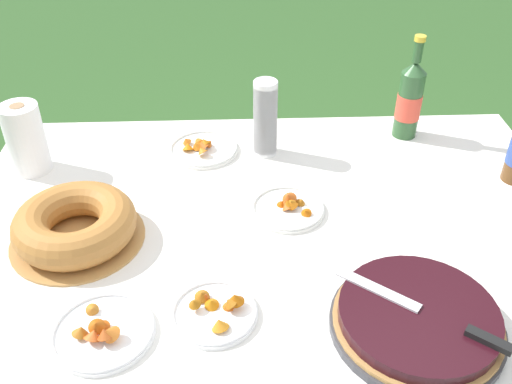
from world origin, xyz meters
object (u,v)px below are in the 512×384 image
object	(u,v)px
berry_tart	(417,320)
snack_plate_right	(102,331)
cup_stack	(266,119)
paper_towel_roll	(26,139)
cider_bottle_green	(410,100)
bundt_cake	(75,225)
serving_knife	(434,315)
snack_plate_near	(215,311)
snack_plate_far	(288,208)
snack_plate_left	(203,148)

from	to	relation	value
berry_tart	snack_plate_right	world-z (taller)	berry_tart
berry_tart	cup_stack	bearing A→B (deg)	111.32
cup_stack	paper_towel_roll	world-z (taller)	cup_stack
berry_tart	cider_bottle_green	bearing A→B (deg)	77.52
bundt_cake	serving_knife	bearing A→B (deg)	-23.07
berry_tart	snack_plate_near	distance (m)	0.43
snack_plate_far	paper_towel_roll	bearing A→B (deg)	162.45
snack_plate_near	snack_plate_left	distance (m)	0.67
berry_tart	cider_bottle_green	distance (m)	0.83
snack_plate_left	snack_plate_far	world-z (taller)	snack_plate_far
snack_plate_left	paper_towel_roll	bearing A→B (deg)	-171.16
cup_stack	snack_plate_near	size ratio (longest dim) A/B	1.27
cup_stack	snack_plate_near	xyz separation A→B (m)	(-0.15, -0.66, -0.11)
berry_tart	snack_plate_left	xyz separation A→B (m)	(-0.47, 0.73, -0.02)
snack_plate_near	snack_plate_far	xyz separation A→B (m)	(0.19, 0.36, -0.00)
snack_plate_near	snack_plate_right	xyz separation A→B (m)	(-0.23, -0.05, -0.00)
serving_knife	snack_plate_near	distance (m)	0.45
cup_stack	snack_plate_left	size ratio (longest dim) A/B	1.12
berry_tart	snack_plate_right	distance (m)	0.66
serving_knife	snack_plate_right	size ratio (longest dim) A/B	1.42
berry_tart	snack_plate_left	world-z (taller)	berry_tart
snack_plate_near	snack_plate_right	world-z (taller)	snack_plate_right
bundt_cake	snack_plate_right	distance (m)	0.33
cup_stack	snack_plate_left	world-z (taller)	cup_stack
serving_knife	paper_towel_roll	size ratio (longest dim) A/B	1.46
berry_tart	bundt_cake	world-z (taller)	bundt_cake
bundt_cake	snack_plate_near	bearing A→B (deg)	-37.20
bundt_cake	snack_plate_left	xyz separation A→B (m)	(0.30, 0.41, -0.04)
serving_knife	cup_stack	bearing A→B (deg)	-29.12
snack_plate_right	snack_plate_far	size ratio (longest dim) A/B	1.10
cup_stack	snack_plate_near	distance (m)	0.68
serving_knife	bundt_cake	distance (m)	0.86
serving_knife	snack_plate_far	xyz separation A→B (m)	(-0.26, 0.43, -0.05)
cup_stack	paper_towel_roll	size ratio (longest dim) A/B	1.14
cider_bottle_green	paper_towel_roll	size ratio (longest dim) A/B	1.58
serving_knife	bundt_cake	bearing A→B (deg)	15.42
snack_plate_near	serving_knife	bearing A→B (deg)	-9.39
snack_plate_near	paper_towel_roll	world-z (taller)	paper_towel_roll
snack_plate_left	snack_plate_right	distance (m)	0.74
snack_plate_near	snack_plate_left	bearing A→B (deg)	94.25
berry_tart	snack_plate_near	xyz separation A→B (m)	(-0.42, 0.06, -0.02)
snack_plate_right	snack_plate_far	world-z (taller)	snack_plate_far
berry_tart	paper_towel_roll	distance (m)	1.17
berry_tart	snack_plate_far	distance (m)	0.48
berry_tart	snack_plate_near	bearing A→B (deg)	172.52
snack_plate_left	snack_plate_far	bearing A→B (deg)	-52.44
berry_tart	serving_knife	xyz separation A→B (m)	(0.02, -0.02, 0.04)
bundt_cake	paper_towel_roll	bearing A→B (deg)	121.38
cider_bottle_green	paper_towel_roll	world-z (taller)	cider_bottle_green
cider_bottle_green	snack_plate_near	distance (m)	0.97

